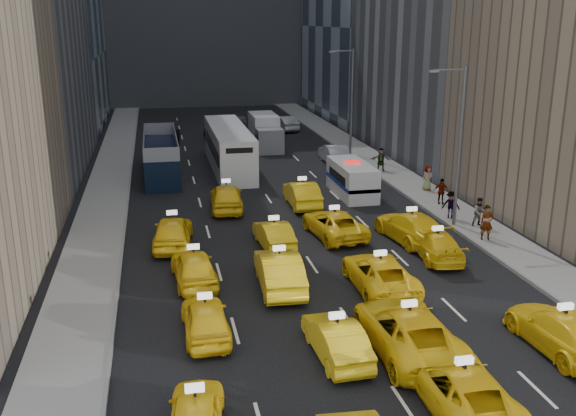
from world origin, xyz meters
name	(u,v)px	position (x,y,z in m)	size (l,w,h in m)	color
ground	(364,344)	(0.00, 0.00, 0.00)	(160.00, 160.00, 0.00)	black
sidewalk_west	(108,187)	(-10.50, 25.00, 0.07)	(3.00, 90.00, 0.15)	gray
sidewalk_east	(392,173)	(10.50, 25.00, 0.07)	(3.00, 90.00, 0.15)	gray
curb_west	(130,186)	(-9.05, 25.00, 0.09)	(0.15, 90.00, 0.18)	slate
curb_east	(374,173)	(9.05, 25.00, 0.09)	(0.15, 90.00, 0.18)	slate
streetlight_near	(458,142)	(9.18, 12.00, 4.92)	(2.15, 0.22, 9.00)	#595B60
streetlight_far	(350,98)	(9.18, 32.00, 4.92)	(2.15, 0.22, 9.00)	#595B60
taxi_0	(196,416)	(-6.38, -4.18, 0.67)	(1.59, 3.94, 1.34)	yellow
taxi_2	(462,388)	(1.60, -4.47, 0.71)	(2.37, 5.14, 1.43)	yellow
taxi_4	(206,319)	(-5.61, 1.81, 0.70)	(1.66, 4.13, 1.41)	yellow
taxi_5	(336,339)	(-1.26, -0.68, 0.69)	(1.45, 4.17, 1.37)	yellow
taxi_6	(408,330)	(1.34, -0.78, 0.81)	(2.69, 5.84, 1.62)	yellow
taxi_7	(562,331)	(6.75, -1.88, 0.75)	(2.09, 5.15, 1.49)	yellow
taxi_8	(194,267)	(-5.70, 6.91, 0.75)	(1.78, 4.43, 1.51)	yellow
taxi_9	(279,270)	(-2.07, 5.61, 0.82)	(1.74, 4.99, 1.64)	yellow
taxi_10	(380,273)	(2.23, 4.68, 0.72)	(2.37, 5.15, 1.43)	yellow
taxi_11	(437,245)	(6.25, 7.63, 0.66)	(1.86, 4.58, 1.33)	yellow
taxi_12	(173,232)	(-6.46, 11.99, 0.81)	(1.91, 4.75, 1.62)	yellow
taxi_13	(274,234)	(-1.33, 10.86, 0.68)	(1.44, 4.12, 1.36)	yellow
taxi_14	(334,224)	(2.18, 11.84, 0.71)	(2.36, 5.11, 1.42)	yellow
taxi_15	(411,227)	(5.97, 10.27, 0.78)	(2.19, 5.38, 1.56)	yellow
taxi_16	(226,197)	(-2.98, 18.01, 0.82)	(1.93, 4.81, 1.64)	yellow
taxi_17	(302,194)	(1.79, 17.93, 0.79)	(1.66, 4.77, 1.57)	yellow
nypd_van	(352,180)	(5.64, 19.74, 1.06)	(2.19, 5.50, 2.35)	silver
double_decker	(161,155)	(-6.74, 28.04, 1.54)	(3.51, 10.87, 3.11)	black
city_bus	(229,148)	(-1.50, 29.21, 1.64)	(3.73, 13.01, 3.32)	silver
box_truck	(265,132)	(2.71, 36.83, 1.47)	(2.98, 6.77, 3.00)	silver
misc_car_0	(334,154)	(7.15, 29.55, 0.77)	(1.63, 4.66, 1.54)	#A6A8AD
misc_car_1	(167,135)	(-5.97, 41.77, 0.69)	(2.29, 4.96, 1.38)	black
misc_car_2	(239,122)	(1.69, 47.59, 0.73)	(2.03, 5.00, 1.45)	slate
misc_car_3	(213,132)	(-1.55, 42.56, 0.67)	(1.59, 3.96, 1.35)	black
misc_car_4	(285,123)	(6.40, 45.81, 0.77)	(1.63, 4.66, 1.54)	#989B9F
pedestrian_0	(487,223)	(9.80, 9.27, 1.09)	(0.69, 0.45, 1.88)	gray
pedestrian_1	(480,212)	(10.54, 11.44, 0.97)	(0.80, 0.44, 1.65)	gray
pedestrian_2	(451,205)	(9.62, 13.16, 0.96)	(1.05, 0.43, 1.62)	gray
pedestrian_3	(441,191)	(10.36, 16.11, 0.96)	(0.95, 0.43, 1.62)	gray
pedestrian_4	(428,178)	(10.88, 19.40, 1.01)	(0.84, 0.46, 1.72)	gray
pedestrian_5	(381,159)	(9.76, 25.57, 1.02)	(1.62, 0.46, 1.74)	gray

